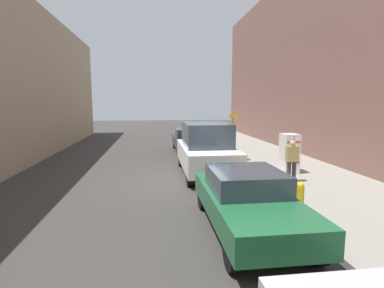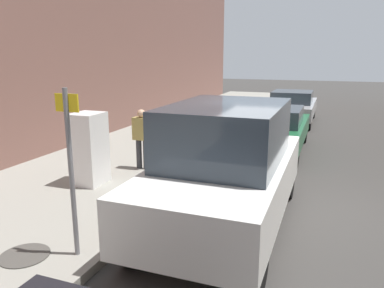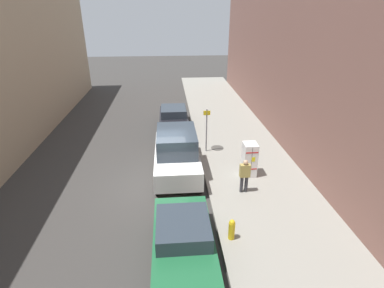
{
  "view_description": "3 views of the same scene",
  "coord_description": "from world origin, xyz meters",
  "px_view_note": "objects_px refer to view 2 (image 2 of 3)",
  "views": [
    {
      "loc": [
        1.32,
        11.02,
        2.99
      ],
      "look_at": [
        -0.04,
        0.55,
        1.52
      ],
      "focal_mm": 28.0,
      "sensor_mm": 36.0,
      "label": 1
    },
    {
      "loc": [
        0.77,
        -7.08,
        2.95
      ],
      "look_at": [
        -2.13,
        0.68,
        0.97
      ],
      "focal_mm": 35.0,
      "sensor_mm": 36.0,
      "label": 2
    },
    {
      "loc": [
        -0.52,
        11.61,
        7.3
      ],
      "look_at": [
        -1.64,
        -2.03,
        1.06
      ],
      "focal_mm": 28.0,
      "sensor_mm": 36.0,
      "label": 3
    }
  ],
  "objects_px": {
    "street_sign_post": "(71,165)",
    "parked_sedan_green": "(274,128)",
    "pedestrian_walking_far": "(142,136)",
    "parked_sedan_silver": "(292,106)",
    "parked_van_white": "(226,167)",
    "fire_hydrant": "(216,135)",
    "discarded_refrigerator": "(89,149)"
  },
  "relations": [
    {
      "from": "parked_van_white",
      "to": "parked_sedan_silver",
      "type": "distance_m",
      "value": 11.08
    },
    {
      "from": "pedestrian_walking_far",
      "to": "parked_sedan_green",
      "type": "bearing_deg",
      "value": 60.68
    },
    {
      "from": "parked_sedan_green",
      "to": "parked_sedan_silver",
      "type": "distance_m",
      "value": 5.51
    },
    {
      "from": "pedestrian_walking_far",
      "to": "parked_sedan_green",
      "type": "relative_size",
      "value": 0.34
    },
    {
      "from": "pedestrian_walking_far",
      "to": "fire_hydrant",
      "type": "bearing_deg",
      "value": 77.67
    },
    {
      "from": "street_sign_post",
      "to": "parked_sedan_green",
      "type": "height_order",
      "value": "street_sign_post"
    },
    {
      "from": "street_sign_post",
      "to": "parked_sedan_green",
      "type": "xyz_separation_m",
      "value": [
        1.66,
        7.55,
        -0.75
      ]
    },
    {
      "from": "parked_sedan_silver",
      "to": "parked_sedan_green",
      "type": "bearing_deg",
      "value": -90.0
    },
    {
      "from": "parked_sedan_silver",
      "to": "discarded_refrigerator",
      "type": "bearing_deg",
      "value": -107.73
    },
    {
      "from": "parked_van_white",
      "to": "street_sign_post",
      "type": "bearing_deg",
      "value": -129.88
    },
    {
      "from": "fire_hydrant",
      "to": "parked_sedan_green",
      "type": "height_order",
      "value": "parked_sedan_green"
    },
    {
      "from": "street_sign_post",
      "to": "pedestrian_walking_far",
      "type": "xyz_separation_m",
      "value": [
        -1.09,
        4.09,
        -0.5
      ]
    },
    {
      "from": "pedestrian_walking_far",
      "to": "parked_sedan_silver",
      "type": "bearing_deg",
      "value": 82.13
    },
    {
      "from": "pedestrian_walking_far",
      "to": "parked_van_white",
      "type": "xyz_separation_m",
      "value": [
        2.75,
        -2.11,
        0.08
      ]
    },
    {
      "from": "pedestrian_walking_far",
      "to": "parked_sedan_green",
      "type": "xyz_separation_m",
      "value": [
        2.75,
        3.46,
        -0.26
      ]
    },
    {
      "from": "street_sign_post",
      "to": "parked_sedan_green",
      "type": "distance_m",
      "value": 7.77
    },
    {
      "from": "pedestrian_walking_far",
      "to": "parked_van_white",
      "type": "distance_m",
      "value": 3.47
    },
    {
      "from": "discarded_refrigerator",
      "to": "street_sign_post",
      "type": "bearing_deg",
      "value": -58.24
    },
    {
      "from": "discarded_refrigerator",
      "to": "parked_van_white",
      "type": "bearing_deg",
      "value": -11.85
    },
    {
      "from": "street_sign_post",
      "to": "pedestrian_walking_far",
      "type": "distance_m",
      "value": 4.26
    },
    {
      "from": "parked_van_white",
      "to": "parked_sedan_silver",
      "type": "xyz_separation_m",
      "value": [
        0.0,
        11.08,
        -0.33
      ]
    },
    {
      "from": "discarded_refrigerator",
      "to": "parked_sedan_green",
      "type": "distance_m",
      "value": 5.9
    },
    {
      "from": "fire_hydrant",
      "to": "parked_sedan_green",
      "type": "relative_size",
      "value": 0.17
    },
    {
      "from": "parked_van_white",
      "to": "parked_sedan_silver",
      "type": "bearing_deg",
      "value": 90.0
    },
    {
      "from": "parked_sedan_silver",
      "to": "parked_van_white",
      "type": "bearing_deg",
      "value": -90.0
    },
    {
      "from": "street_sign_post",
      "to": "fire_hydrant",
      "type": "height_order",
      "value": "street_sign_post"
    },
    {
      "from": "street_sign_post",
      "to": "fire_hydrant",
      "type": "relative_size",
      "value": 3.11
    },
    {
      "from": "parked_sedan_green",
      "to": "parked_sedan_silver",
      "type": "bearing_deg",
      "value": 90.0
    },
    {
      "from": "discarded_refrigerator",
      "to": "parked_van_white",
      "type": "height_order",
      "value": "parked_van_white"
    },
    {
      "from": "pedestrian_walking_far",
      "to": "street_sign_post",
      "type": "bearing_deg",
      "value": -65.89
    },
    {
      "from": "street_sign_post",
      "to": "pedestrian_walking_far",
      "type": "bearing_deg",
      "value": 104.93
    },
    {
      "from": "pedestrian_walking_far",
      "to": "parked_sedan_silver",
      "type": "xyz_separation_m",
      "value": [
        2.75,
        8.97,
        -0.25
      ]
    }
  ]
}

